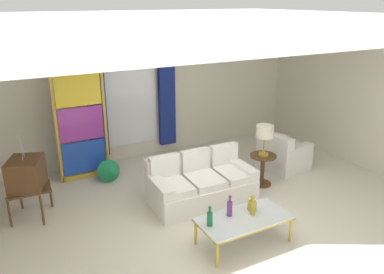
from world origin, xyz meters
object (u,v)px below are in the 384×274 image
object	(u,v)px
bottle_amber_squat	(210,218)
peacock_figurine	(110,172)
table_lamp_brass	(265,133)
round_side_table	(263,167)
bottle_blue_decanter	(253,207)
couch_white_long	(200,183)
vintage_tv	(26,175)
armchair_white	(282,156)
coffee_table	(244,220)
bottle_ruby_flask	(230,207)
bottle_crystal_tall	(252,205)
stained_glass_divider	(82,126)

from	to	relation	value
bottle_amber_squat	peacock_figurine	xyz separation A→B (m)	(-0.57, 2.69, -0.31)
table_lamp_brass	peacock_figurine	bearing A→B (deg)	150.63
round_side_table	bottle_blue_decanter	bearing A→B (deg)	-132.40
couch_white_long	bottle_amber_squat	xyz separation A→B (m)	(-0.60, -1.35, 0.22)
bottle_amber_squat	vintage_tv	size ratio (longest dim) A/B	0.22
bottle_blue_decanter	armchair_white	bearing A→B (deg)	40.22
coffee_table	round_side_table	bearing A→B (deg)	44.45
coffee_table	table_lamp_brass	bearing A→B (deg)	44.45
couch_white_long	bottle_ruby_flask	xyz separation A→B (m)	(-0.22, -1.26, 0.23)
bottle_blue_decanter	table_lamp_brass	distance (m)	1.89
bottle_blue_decanter	bottle_ruby_flask	bearing A→B (deg)	156.70
bottle_crystal_tall	peacock_figurine	world-z (taller)	bottle_crystal_tall
coffee_table	stained_glass_divider	size ratio (longest dim) A/B	0.59
vintage_tv	bottle_amber_squat	bearing A→B (deg)	-45.99
round_side_table	bottle_ruby_flask	bearing A→B (deg)	-141.72
stained_glass_divider	bottle_ruby_flask	bearing A→B (deg)	-66.96
armchair_white	table_lamp_brass	xyz separation A→B (m)	(-0.79, -0.36, 0.74)
coffee_table	round_side_table	distance (m)	1.94
round_side_table	table_lamp_brass	xyz separation A→B (m)	(0.00, 0.00, 0.67)
stained_glass_divider	peacock_figurine	world-z (taller)	stained_glass_divider
armchair_white	coffee_table	bearing A→B (deg)	-141.66
bottle_ruby_flask	round_side_table	size ratio (longest dim) A/B	0.54
stained_glass_divider	table_lamp_brass	bearing A→B (deg)	-33.10
coffee_table	bottle_ruby_flask	bearing A→B (deg)	135.75
bottle_ruby_flask	round_side_table	xyz separation A→B (m)	(1.53, 1.21, -0.18)
couch_white_long	bottle_amber_squat	size ratio (longest dim) A/B	6.04
couch_white_long	vintage_tv	world-z (taller)	vintage_tv
peacock_figurine	table_lamp_brass	world-z (taller)	table_lamp_brass
bottle_crystal_tall	bottle_amber_squat	size ratio (longest dim) A/B	0.80
coffee_table	peacock_figurine	bearing A→B (deg)	111.75
vintage_tv	armchair_white	bearing A→B (deg)	-5.54
vintage_tv	couch_white_long	bearing A→B (deg)	-16.21
couch_white_long	stained_glass_divider	distance (m)	2.48
table_lamp_brass	vintage_tv	bearing A→B (deg)	168.28
stained_glass_divider	table_lamp_brass	size ratio (longest dim) A/B	3.86
stained_glass_divider	bottle_amber_squat	bearing A→B (deg)	-73.57
bottle_ruby_flask	table_lamp_brass	distance (m)	2.02
vintage_tv	peacock_figurine	size ratio (longest dim) A/B	2.24
bottle_crystal_tall	table_lamp_brass	xyz separation A→B (m)	(1.16, 1.23, 0.54)
bottle_crystal_tall	bottle_blue_decanter	bearing A→B (deg)	-121.24
stained_glass_divider	vintage_tv	bearing A→B (deg)	-137.35
bottle_ruby_flask	peacock_figurine	xyz separation A→B (m)	(-0.95, 2.61, -0.32)
coffee_table	vintage_tv	xyz separation A→B (m)	(-2.57, 2.18, 0.35)
armchair_white	round_side_table	size ratio (longest dim) A/B	1.56
vintage_tv	armchair_white	distance (m)	4.78
bottle_blue_decanter	stained_glass_divider	xyz separation A→B (m)	(-1.61, 3.19, 0.53)
peacock_figurine	round_side_table	world-z (taller)	round_side_table
bottle_blue_decanter	bottle_ruby_flask	size ratio (longest dim) A/B	0.92
coffee_table	vintage_tv	world-z (taller)	vintage_tv
armchair_white	stained_glass_divider	bearing A→B (deg)	157.68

